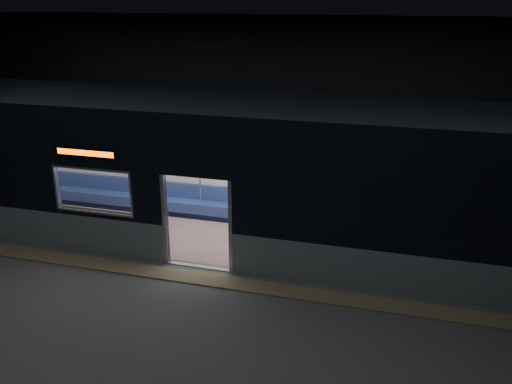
% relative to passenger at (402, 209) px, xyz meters
% --- Properties ---
extents(station_floor, '(24.00, 14.00, 0.01)m').
position_rel_passenger_xyz_m(station_floor, '(-4.11, -3.55, -0.83)').
color(station_floor, '#47494C').
rests_on(station_floor, ground).
extents(station_envelope, '(24.00, 14.00, 5.00)m').
position_rel_passenger_xyz_m(station_envelope, '(-4.11, -3.55, 2.84)').
color(station_envelope, black).
rests_on(station_envelope, station_floor).
extents(tactile_strip, '(22.80, 0.50, 0.03)m').
position_rel_passenger_xyz_m(tactile_strip, '(-4.11, -3.00, -0.81)').
color(tactile_strip, '#8C7F59').
rests_on(tactile_strip, station_floor).
extents(metro_car, '(18.00, 3.04, 3.35)m').
position_rel_passenger_xyz_m(metro_car, '(-4.11, -1.00, 1.02)').
color(metro_car, gray).
rests_on(metro_car, station_floor).
extents(passenger, '(0.45, 0.75, 1.44)m').
position_rel_passenger_xyz_m(passenger, '(0.00, 0.00, 0.00)').
color(passenger, black).
rests_on(passenger, metro_car).
extents(handbag, '(0.30, 0.26, 0.15)m').
position_rel_passenger_xyz_m(handbag, '(0.02, -0.24, -0.13)').
color(handbag, black).
rests_on(handbag, passenger).
extents(transit_map, '(1.02, 0.03, 0.67)m').
position_rel_passenger_xyz_m(transit_map, '(-1.54, 0.31, 0.66)').
color(transit_map, white).
rests_on(transit_map, metro_car).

